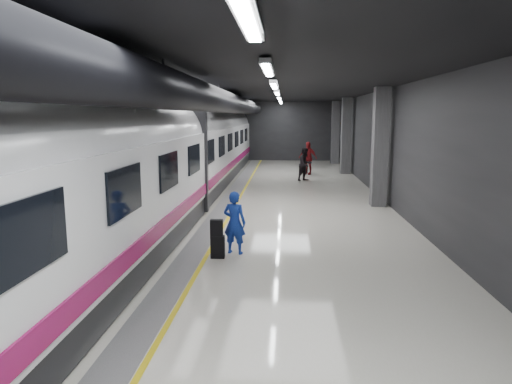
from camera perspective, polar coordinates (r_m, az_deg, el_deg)
name	(u,v)px	position (r m, az deg, el deg)	size (l,w,h in m)	color
ground	(257,215)	(16.00, 0.13, -2.89)	(40.00, 40.00, 0.00)	beige
platform_hall	(251,113)	(16.61, -0.66, 9.85)	(10.02, 40.02, 4.51)	black
train	(164,156)	(16.22, -11.43, 4.48)	(3.05, 38.00, 4.05)	black
traveler_main	(235,223)	(11.45, -2.70, -3.83)	(0.58, 0.38, 1.59)	#1636AA
suitcase_main	(218,247)	(11.25, -4.80, -6.83)	(0.34, 0.21, 0.55)	black
shoulder_bag	(217,228)	(11.12, -4.95, -4.48)	(0.30, 0.16, 0.40)	black
traveler_far_a	(305,164)	(24.46, 6.16, 3.47)	(0.86, 0.67, 1.77)	black
traveler_far_b	(308,158)	(27.22, 6.49, 4.24)	(1.13, 0.47, 1.93)	maroon
suitcase_far	(305,169)	(27.90, 6.10, 2.90)	(0.35, 0.22, 0.51)	black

